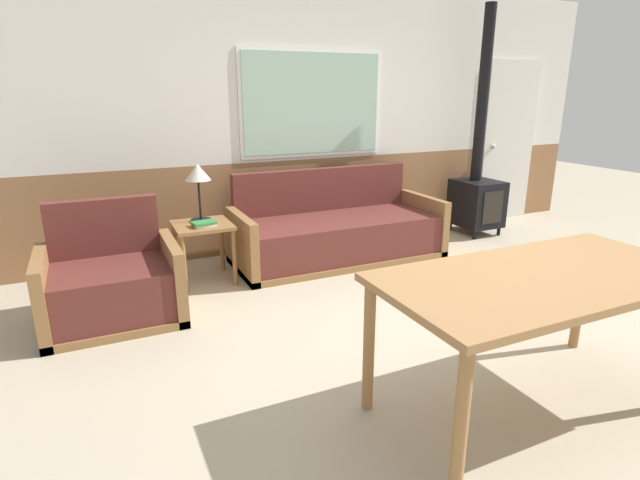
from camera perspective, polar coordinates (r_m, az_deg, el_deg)
name	(u,v)px	position (r m, az deg, el deg)	size (l,w,h in m)	color
ground_plane	(483,344)	(3.60, 18.17, -11.23)	(16.00, 16.00, 0.00)	#B2A58C
wall_back	(319,118)	(5.40, -0.16, 13.78)	(7.20, 0.09, 2.70)	#8E603D
couch	(337,233)	(5.00, 1.98, 0.77)	(2.08, 0.86, 0.87)	olive
armchair	(112,286)	(3.97, -22.70, -4.90)	(0.95, 0.74, 0.86)	olive
side_table	(203,234)	(4.47, -13.25, 0.64)	(0.49, 0.49, 0.53)	olive
table_lamp	(198,177)	(4.45, -13.78, 7.05)	(0.22, 0.22, 0.51)	black
book_stack	(204,224)	(4.36, -13.13, 1.82)	(0.21, 0.16, 0.04)	white
dining_table	(543,288)	(2.75, 24.16, -5.06)	(1.71, 0.83, 0.76)	#9E7042
wood_stove	(478,184)	(6.13, 17.58, 6.17)	(0.46, 0.54, 2.53)	black
entry_door	(508,142)	(6.93, 20.72, 10.39)	(0.81, 0.09, 1.99)	silver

